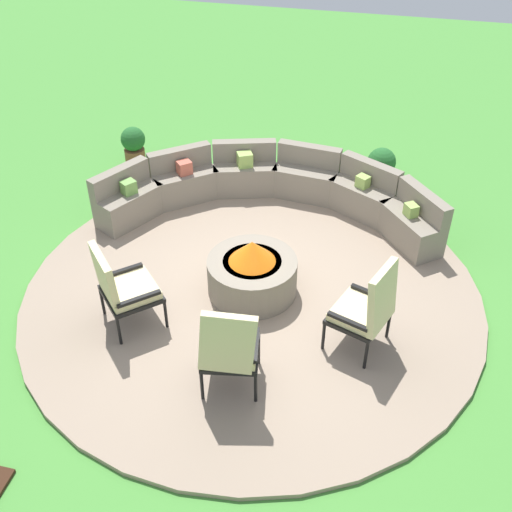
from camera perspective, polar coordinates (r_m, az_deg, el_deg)
The scene contains 9 objects.
ground_plane at distance 7.84m, azimuth -0.34°, elevation -3.47°, with size 24.00×24.00×0.00m, color #478C38.
patio_circle at distance 7.82m, azimuth -0.34°, elevation -3.31°, with size 5.64×5.64×0.06m, color gray.
fire_pit at distance 7.62m, azimuth -0.35°, elevation -1.47°, with size 1.09×1.09×0.75m.
curved_stone_bench at distance 9.12m, azimuth 1.38°, elevation 5.97°, with size 4.80×2.02×0.78m.
lounge_chair_front_left at distance 7.17m, azimuth -12.09°, elevation -2.71°, with size 0.85×0.87×1.09m.
lounge_chair_front_right at distance 6.28m, azimuth -2.44°, elevation -8.35°, with size 0.67×0.66×1.17m.
lounge_chair_back_left at distance 6.81m, azimuth 10.13°, elevation -4.62°, with size 0.75×0.76×1.15m.
potted_plant_0 at distance 10.53m, azimuth -11.04°, elevation 9.82°, with size 0.39×0.39×0.68m.
potted_plant_2 at distance 9.98m, azimuth 11.29°, elevation 7.99°, with size 0.44×0.44×0.64m.
Camera 1 is at (1.42, -5.75, 5.15)m, focal length 44.06 mm.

